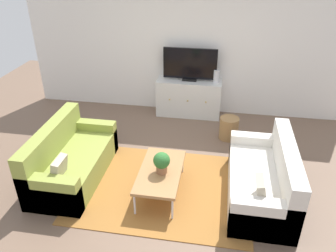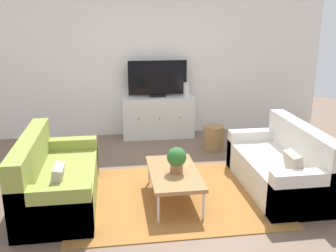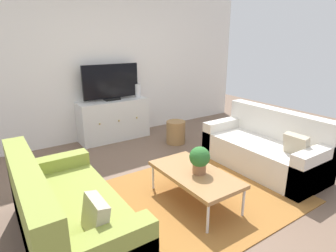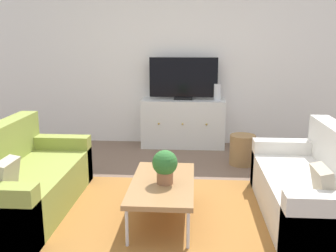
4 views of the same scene
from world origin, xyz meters
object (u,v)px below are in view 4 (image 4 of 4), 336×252
object	(u,v)px
wicker_basket	(242,150)
couch_right_side	(318,191)
potted_plant	(165,165)
flat_screen_tv	(183,79)
tv_console	(183,123)
glass_vase	(217,92)
coffee_table	(163,184)
couch_left_side	(20,183)

from	to	relation	value
wicker_basket	couch_right_side	bearing A→B (deg)	-71.71
potted_plant	flat_screen_tv	bearing A→B (deg)	88.10
tv_console	potted_plant	bearing A→B (deg)	-91.92
flat_screen_tv	glass_vase	distance (m)	0.56
glass_vase	potted_plant	bearing A→B (deg)	-103.37
couch_right_side	flat_screen_tv	xyz separation A→B (m)	(-1.34, 2.39, 0.78)
wicker_basket	glass_vase	bearing A→B (deg)	110.26
coffee_table	tv_console	world-z (taller)	tv_console
flat_screen_tv	glass_vase	bearing A→B (deg)	-2.21
couch_right_side	glass_vase	bearing A→B (deg)	108.98
glass_vase	wicker_basket	size ratio (longest dim) A/B	0.62
potted_plant	wicker_basket	distance (m)	1.97
flat_screen_tv	wicker_basket	size ratio (longest dim) A/B	2.56
flat_screen_tv	wicker_basket	world-z (taller)	flat_screen_tv
coffee_table	glass_vase	xyz separation A→B (m)	(0.63, 2.50, 0.52)
tv_console	glass_vase	distance (m)	0.72
flat_screen_tv	couch_left_side	bearing A→B (deg)	-122.64
tv_console	flat_screen_tv	size ratio (longest dim) A/B	1.23
potted_plant	wicker_basket	xyz separation A→B (m)	(0.91, 1.71, -0.35)
potted_plant	glass_vase	bearing A→B (deg)	76.63
couch_left_side	potted_plant	world-z (taller)	couch_left_side
coffee_table	flat_screen_tv	xyz separation A→B (m)	(0.11, 2.52, 0.71)
couch_left_side	tv_console	bearing A→B (deg)	57.14
potted_plant	couch_left_side	bearing A→B (deg)	173.44
glass_vase	coffee_table	bearing A→B (deg)	-104.13
flat_screen_tv	couch_right_side	bearing A→B (deg)	-60.84
coffee_table	wicker_basket	world-z (taller)	wicker_basket
wicker_basket	flat_screen_tv	bearing A→B (deg)	134.20
tv_console	wicker_basket	bearing A→B (deg)	-45.11
coffee_table	wicker_basket	size ratio (longest dim) A/B	2.69
couch_left_side	glass_vase	world-z (taller)	glass_vase
tv_console	glass_vase	world-z (taller)	glass_vase
couch_right_side	potted_plant	bearing A→B (deg)	-173.31
couch_right_side	coffee_table	xyz separation A→B (m)	(-1.45, -0.13, 0.07)
coffee_table	glass_vase	size ratio (longest dim) A/B	4.36
couch_left_side	coffee_table	size ratio (longest dim) A/B	1.55
glass_vase	wicker_basket	distance (m)	1.10
potted_plant	wicker_basket	world-z (taller)	potted_plant
coffee_table	potted_plant	bearing A→B (deg)	-57.48
couch_left_side	potted_plant	distance (m)	1.48
wicker_basket	tv_console	bearing A→B (deg)	134.89
tv_console	wicker_basket	size ratio (longest dim) A/B	3.15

